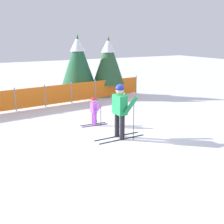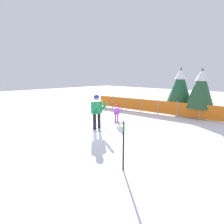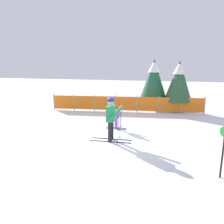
{
  "view_description": "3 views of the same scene",
  "coord_description": "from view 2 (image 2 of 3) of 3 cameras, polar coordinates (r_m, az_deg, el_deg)",
  "views": [
    {
      "loc": [
        -4.27,
        -7.84,
        3.31
      ],
      "look_at": [
        0.31,
        0.51,
        0.71
      ],
      "focal_mm": 45.0,
      "sensor_mm": 36.0,
      "label": 1
    },
    {
      "loc": [
        6.9,
        -6.02,
        2.72
      ],
      "look_at": [
        0.21,
        0.91,
        0.74
      ],
      "focal_mm": 28.0,
      "sensor_mm": 36.0,
      "label": 2
    },
    {
      "loc": [
        2.17,
        -8.51,
        3.16
      ],
      "look_at": [
        0.04,
        0.66,
        1.01
      ],
      "focal_mm": 35.0,
      "sensor_mm": 36.0,
      "label": 3
    }
  ],
  "objects": [
    {
      "name": "conifer_near",
      "position": [
        12.71,
        27.03,
        7.22
      ],
      "size": [
        1.77,
        1.77,
        3.28
      ],
      "color": "#4C3823",
      "rests_on": "ground_plane"
    },
    {
      "name": "ground_plane",
      "position": [
        9.56,
        -4.69,
        -4.98
      ],
      "size": [
        60.0,
        60.0,
        0.0
      ],
      "primitive_type": "plane",
      "color": "white"
    },
    {
      "name": "skier_adult",
      "position": [
        9.0,
        -4.96,
        1.1
      ],
      "size": [
        1.73,
        0.78,
        1.82
      ],
      "rotation": [
        0.0,
        0.0,
        0.03
      ],
      "color": "black",
      "rests_on": "ground_plane"
    },
    {
      "name": "conifer_far",
      "position": [
        13.75,
        21.31,
        8.19
      ],
      "size": [
        1.82,
        1.82,
        3.38
      ],
      "color": "#4C3823",
      "rests_on": "ground_plane"
    },
    {
      "name": "skier_child",
      "position": [
        10.36,
        1.58,
        -0.04
      ],
      "size": [
        1.03,
        0.53,
        1.09
      ],
      "rotation": [
        0.0,
        0.0,
        -0.06
      ],
      "color": "black",
      "rests_on": "ground_plane"
    },
    {
      "name": "trail_marker",
      "position": [
        5.06,
        3.78,
        -9.28
      ],
      "size": [
        0.18,
        0.24,
        1.49
      ],
      "color": "black",
      "rests_on": "ground_plane"
    },
    {
      "name": "safety_fence",
      "position": [
        13.42,
        12.0,
        2.0
      ],
      "size": [
        9.78,
        1.03,
        1.08
      ],
      "rotation": [
        0.0,
        0.0,
        0.1
      ],
      "color": "gray",
      "rests_on": "ground_plane"
    }
  ]
}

